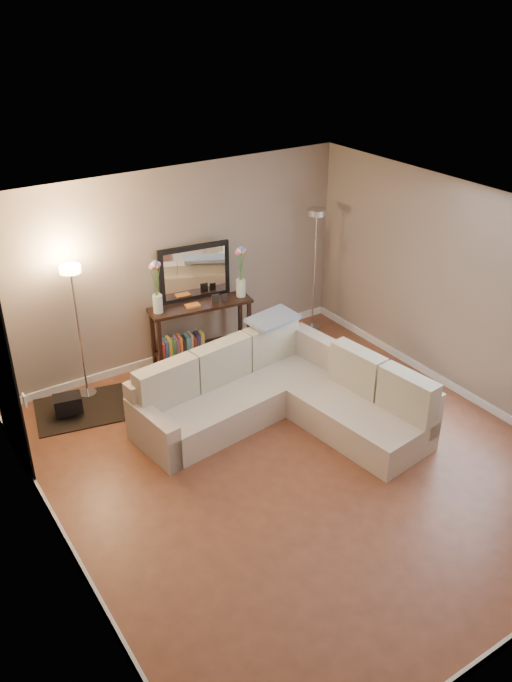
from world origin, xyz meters
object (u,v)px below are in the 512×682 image
floor_lamp_lit (75,306)px  floor_lamp_unlit (315,247)px  console_table (196,330)px  sectional_sofa (279,394)px

floor_lamp_lit → floor_lamp_unlit: bearing=-1.8°
floor_lamp_lit → console_table: bearing=-0.9°
floor_lamp_lit → sectional_sofa: bearing=-45.3°
sectional_sofa → console_table: sectional_sofa is taller
console_table → floor_lamp_lit: 1.71m
sectional_sofa → floor_lamp_unlit: 2.56m
floor_lamp_lit → floor_lamp_unlit: 3.45m
console_table → floor_lamp_lit: bearing=179.1°
sectional_sofa → console_table: 1.71m
sectional_sofa → floor_lamp_lit: floor_lamp_lit is taller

